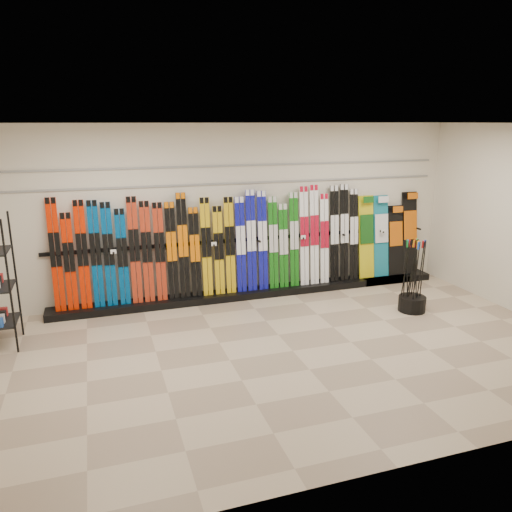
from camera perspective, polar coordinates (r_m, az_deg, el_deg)
name	(u,v)px	position (r m, az deg, el deg)	size (l,w,h in m)	color
floor	(293,351)	(6.93, 4.22, -10.76)	(8.00, 8.00, 0.00)	gray
back_wall	(240,212)	(8.73, -1.84, 5.09)	(8.00, 8.00, 0.00)	beige
ceiling	(297,123)	(6.24, 4.76, 14.88)	(8.00, 8.00, 0.00)	silver
ski_rack_base	(256,292)	(8.96, 0.02, -4.17)	(8.00, 0.40, 0.12)	black
skis	(219,246)	(8.55, -4.22, 1.17)	(5.37, 0.19, 1.81)	red
snowboards	(388,236)	(9.95, 14.88, 2.17)	(1.28, 0.24, 1.59)	gold
pole_bin	(412,304)	(8.62, 17.39, -5.21)	(0.44, 0.44, 0.25)	black
ski_poles	(413,276)	(8.46, 17.50, -2.16)	(0.32, 0.28, 1.18)	black
slatwall_rail_0	(240,183)	(8.64, -1.83, 8.34)	(7.60, 0.02, 0.03)	gray
slatwall_rail_1	(240,165)	(8.61, -1.85, 10.32)	(7.60, 0.02, 0.03)	gray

